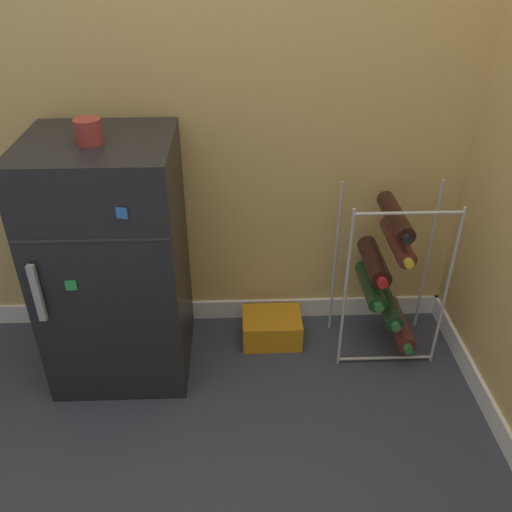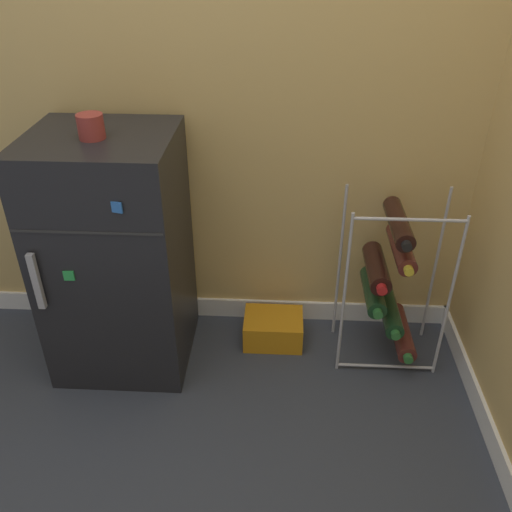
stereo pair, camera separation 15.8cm
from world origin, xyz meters
The scene contains 6 objects.
ground_plane centered at (0.00, 0.00, 0.00)m, with size 14.00×14.00×0.00m, color #333842.
wall_back centered at (0.00, 0.72, 1.24)m, with size 6.67×0.07×2.50m.
mini_fridge centered at (-0.54, 0.42, 0.47)m, with size 0.50×0.49×0.94m.
wine_rack centered at (0.51, 0.47, 0.36)m, with size 0.40×0.33×0.71m.
soda_box centered at (0.06, 0.52, 0.06)m, with size 0.25×0.19×0.12m.
fridge_top_cup centered at (-0.54, 0.39, 0.98)m, with size 0.09×0.09×0.08m.
Camera 2 is at (0.09, -1.28, 1.55)m, focal length 38.00 mm.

